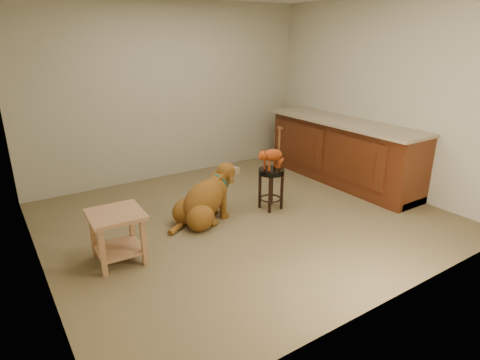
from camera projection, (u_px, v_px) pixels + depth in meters
floor at (246, 218)px, 4.88m from camera, size 4.50×4.00×0.01m
room_shell at (246, 76)px, 4.31m from camera, size 4.54×4.04×2.62m
cabinet_run at (342, 153)px, 5.98m from camera, size 0.70×2.56×0.94m
padded_stool at (271, 181)px, 5.03m from camera, size 0.32×0.32×0.53m
wood_stool at (292, 145)px, 6.77m from camera, size 0.48×0.48×0.68m
side_table at (117, 229)px, 3.83m from camera, size 0.52×0.52×0.52m
golden_retriever at (204, 201)px, 4.70m from camera, size 1.09×0.60×0.70m
tabby_kitten at (271, 156)px, 4.92m from camera, size 0.49×0.20×0.31m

